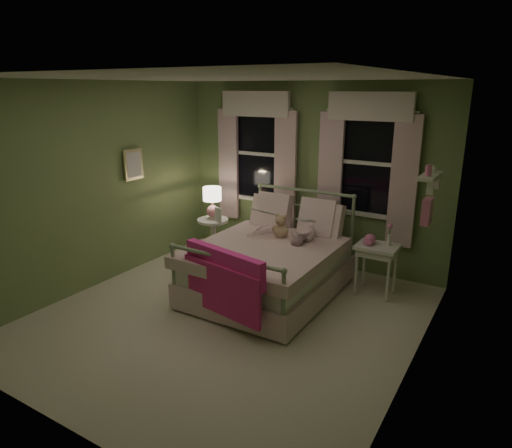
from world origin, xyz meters
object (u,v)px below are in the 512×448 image
Objects in this scene: child_right at (306,215)px; teddy_bear at (281,228)px; child_left at (268,210)px; bed at (270,264)px; table_lamp at (212,199)px; nightstand_right at (377,253)px; nightstand_left at (213,234)px.

child_right is 2.49× the size of teddy_bear.
child_right is at bearing -166.40° from child_left.
child_right reaches higher than teddy_bear.
bed is 1.50m from table_lamp.
child_right reaches higher than nightstand_right.
table_lamp is (-1.56, 0.12, -0.01)m from child_right.
bed is 2.58× the size of child_right.
teddy_bear is at bearing -12.10° from nightstand_left.
bed is at bearing -150.57° from nightstand_right.
child_left is 0.36m from teddy_bear.
child_right is 0.36m from teddy_bear.
nightstand_right is (2.43, 0.11, -0.40)m from table_lamp.
nightstand_right is (1.15, 0.38, -0.24)m from teddy_bear.
child_left is at bearing -171.03° from nightstand_right.
child_right is (0.28, 0.42, 0.58)m from bed.
teddy_bear reaches higher than nightstand_right.
child_right is (0.56, 0.00, 0.01)m from child_left.
nightstand_left is at bearing -177.43° from nightstand_right.
table_lamp is (-1.00, 0.12, 0.00)m from child_left.
nightstand_left is (-1.28, 0.54, 0.03)m from bed.
teddy_bear is at bearing -12.10° from table_lamp.
teddy_bear is at bearing 27.00° from child_right.
child_left is at bearing -2.49° from child_right.
table_lamp is at bearing 6.98° from child_left.
child_right is 1.21× the size of nightstand_left.
child_left is 0.98× the size of child_right.
nightstand_left is at bearing 6.98° from child_left.
bed is at bearing 137.20° from child_left.
nightstand_right is (0.87, 0.23, -0.41)m from child_right.
nightstand_right is at bearing 18.50° from teddy_bear.
bed is 2.65× the size of child_left.
table_lamp is at bearing 167.90° from teddy_bear.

